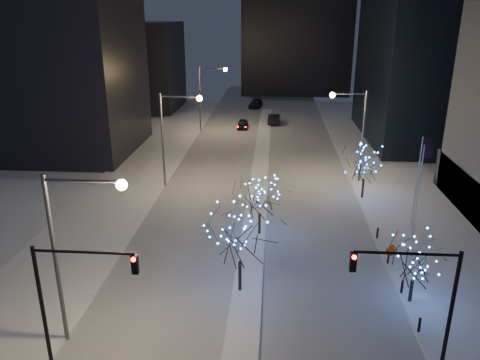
# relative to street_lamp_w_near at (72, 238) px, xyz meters

# --- Properties ---
(road) EXTENTS (20.00, 130.00, 0.02)m
(road) POSITION_rel_street_lamp_w_near_xyz_m (8.94, 33.00, -6.49)
(road) COLOR #A2A6B0
(road) RESTS_ON ground
(median) EXTENTS (2.00, 80.00, 0.15)m
(median) POSITION_rel_street_lamp_w_near_xyz_m (8.94, 28.00, -6.42)
(median) COLOR silver
(median) RESTS_ON ground
(east_sidewalk) EXTENTS (10.00, 90.00, 0.15)m
(east_sidewalk) POSITION_rel_street_lamp_w_near_xyz_m (23.94, 18.00, -6.42)
(east_sidewalk) COLOR silver
(east_sidewalk) RESTS_ON ground
(west_sidewalk) EXTENTS (8.00, 90.00, 0.15)m
(west_sidewalk) POSITION_rel_street_lamp_w_near_xyz_m (-5.06, 18.00, -6.42)
(west_sidewalk) COLOR silver
(west_sidewalk) RESTS_ON ground
(filler_west_near) EXTENTS (22.00, 18.00, 24.00)m
(filler_west_near) POSITION_rel_street_lamp_w_near_xyz_m (-19.06, 38.00, 5.50)
(filler_west_near) COLOR black
(filler_west_near) RESTS_ON ground
(filler_west_far) EXTENTS (18.00, 16.00, 16.00)m
(filler_west_far) POSITION_rel_street_lamp_w_near_xyz_m (-17.06, 68.00, 1.50)
(filler_west_far) COLOR black
(filler_west_far) RESTS_ON ground
(street_lamp_w_near) EXTENTS (4.40, 0.56, 10.00)m
(street_lamp_w_near) POSITION_rel_street_lamp_w_near_xyz_m (0.00, 0.00, 0.00)
(street_lamp_w_near) COLOR #595E66
(street_lamp_w_near) RESTS_ON ground
(street_lamp_w_mid) EXTENTS (4.40, 0.56, 10.00)m
(street_lamp_w_mid) POSITION_rel_street_lamp_w_near_xyz_m (0.00, 25.00, 0.00)
(street_lamp_w_mid) COLOR #595E66
(street_lamp_w_mid) RESTS_ON ground
(street_lamp_w_far) EXTENTS (4.40, 0.56, 10.00)m
(street_lamp_w_far) POSITION_rel_street_lamp_w_near_xyz_m (0.00, 50.00, 0.00)
(street_lamp_w_far) COLOR #595E66
(street_lamp_w_far) RESTS_ON ground
(street_lamp_east) EXTENTS (3.90, 0.56, 10.00)m
(street_lamp_east) POSITION_rel_street_lamp_w_near_xyz_m (19.02, 28.00, -0.05)
(street_lamp_east) COLOR #595E66
(street_lamp_east) RESTS_ON ground
(traffic_signal_west) EXTENTS (5.26, 0.43, 7.00)m
(traffic_signal_west) POSITION_rel_street_lamp_w_near_xyz_m (0.50, -2.00, -1.74)
(traffic_signal_west) COLOR black
(traffic_signal_west) RESTS_ON ground
(traffic_signal_east) EXTENTS (5.26, 0.43, 7.00)m
(traffic_signal_east) POSITION_rel_street_lamp_w_near_xyz_m (17.88, -1.00, -1.74)
(traffic_signal_east) COLOR black
(traffic_signal_east) RESTS_ON ground
(flagpoles) EXTENTS (1.35, 2.60, 8.00)m
(flagpoles) POSITION_rel_street_lamp_w_near_xyz_m (22.30, 15.25, -1.70)
(flagpoles) COLOR silver
(flagpoles) RESTS_ON east_sidewalk
(bollards) EXTENTS (0.16, 12.16, 0.90)m
(bollards) POSITION_rel_street_lamp_w_near_xyz_m (19.14, 8.00, -5.90)
(bollards) COLOR black
(bollards) RESTS_ON east_sidewalk
(car_near) EXTENTS (1.68, 4.16, 1.41)m
(car_near) POSITION_rel_street_lamp_w_near_xyz_m (5.40, 52.45, -5.79)
(car_near) COLOR black
(car_near) RESTS_ON ground
(car_mid) EXTENTS (2.14, 5.15, 1.66)m
(car_mid) POSITION_rel_street_lamp_w_near_xyz_m (10.44, 56.26, -5.67)
(car_mid) COLOR black
(car_mid) RESTS_ON ground
(car_far) EXTENTS (2.89, 5.54, 1.54)m
(car_far) POSITION_rel_street_lamp_w_near_xyz_m (6.77, 70.27, -5.73)
(car_far) COLOR black
(car_far) RESTS_ON ground
(holiday_tree_median_near) EXTENTS (6.22, 6.22, 6.05)m
(holiday_tree_median_near) POSITION_rel_street_lamp_w_near_xyz_m (8.44, 5.55, -2.42)
(holiday_tree_median_near) COLOR black
(holiday_tree_median_near) RESTS_ON median
(holiday_tree_median_far) EXTENTS (4.72, 4.72, 4.99)m
(holiday_tree_median_far) POSITION_rel_street_lamp_w_near_xyz_m (9.44, 14.16, -3.09)
(holiday_tree_median_far) COLOR black
(holiday_tree_median_far) RESTS_ON median
(holiday_tree_plaza_near) EXTENTS (4.04, 4.04, 4.53)m
(holiday_tree_plaza_near) POSITION_rel_street_lamp_w_near_xyz_m (19.44, 5.10, -3.48)
(holiday_tree_plaza_near) COLOR black
(holiday_tree_plaza_near) RESTS_ON east_sidewalk
(holiday_tree_plaza_far) EXTENTS (5.21, 5.21, 5.37)m
(holiday_tree_plaza_far) POSITION_rel_street_lamp_w_near_xyz_m (19.44, 23.02, -2.86)
(holiday_tree_plaza_far) COLOR black
(holiday_tree_plaza_far) RESTS_ON east_sidewalk
(construction_sign) EXTENTS (0.98, 0.34, 1.67)m
(construction_sign) POSITION_rel_street_lamp_w_near_xyz_m (19.24, 9.71, -5.34)
(construction_sign) COLOR black
(construction_sign) RESTS_ON east_sidewalk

